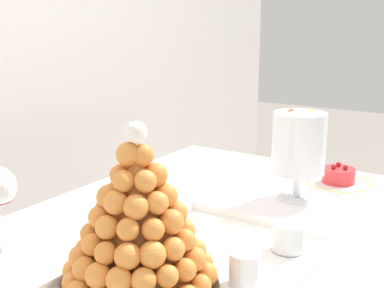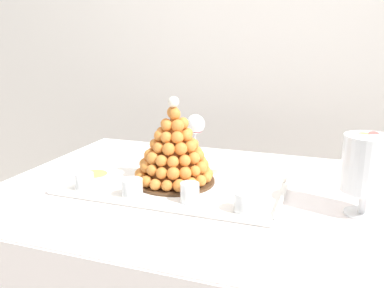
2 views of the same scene
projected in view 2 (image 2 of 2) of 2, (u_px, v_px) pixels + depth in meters
The scene contains 11 objects.
backdrop_wall at pixel (279, 32), 2.10m from camera, with size 4.80×0.10×2.50m, color silver.
buffet_table at pixel (223, 218), 1.27m from camera, with size 1.44×0.95×0.76m.
serving_tray at pixel (173, 188), 1.26m from camera, with size 0.69×0.34×0.02m.
croquembouche at pixel (174, 150), 1.28m from camera, with size 0.26×0.26×0.28m.
dessert_cup_left at pixel (85, 182), 1.23m from camera, with size 0.06×0.06×0.05m.
dessert_cup_mid_left at pixel (132, 188), 1.18m from camera, with size 0.06×0.06×0.05m.
dessert_cup_centre at pixel (190, 193), 1.14m from camera, with size 0.05×0.05×0.06m.
dessert_cup_mid_right at pixel (246, 203), 1.07m from camera, with size 0.06×0.06×0.05m.
creme_brulee_ramekin at pixel (94, 177), 1.30m from camera, with size 0.10×0.10×0.03m.
macaron_goblet at pixel (367, 164), 1.04m from camera, with size 0.13×0.13×0.23m.
wine_glass at pixel (195, 126), 1.57m from camera, with size 0.08×0.08×0.17m.
Camera 2 is at (0.30, -1.13, 1.22)m, focal length 37.50 mm.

